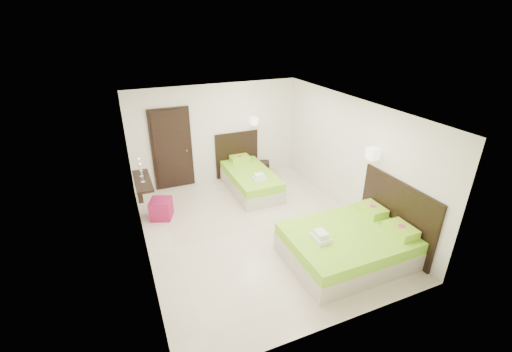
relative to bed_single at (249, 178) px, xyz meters
name	(u,v)px	position (x,y,z in m)	size (l,w,h in m)	color
floor	(257,229)	(-0.55, -1.81, -0.31)	(5.50, 5.50, 0.00)	beige
bed_single	(249,178)	(0.00, 0.00, 0.00)	(1.22, 2.04, 1.68)	beige
bed_double	(351,243)	(0.68, -3.35, 0.02)	(2.21, 1.88, 1.82)	beige
nightstand	(262,168)	(0.70, 0.76, -0.13)	(0.39, 0.35, 0.35)	black
ottoman	(161,209)	(-2.35, -0.54, -0.08)	(0.45, 0.45, 0.45)	maroon
door	(172,149)	(-1.75, 0.89, 0.74)	(1.02, 0.15, 2.14)	black
console_shelf	(142,181)	(-2.64, -0.21, 0.51)	(0.35, 1.20, 0.78)	black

